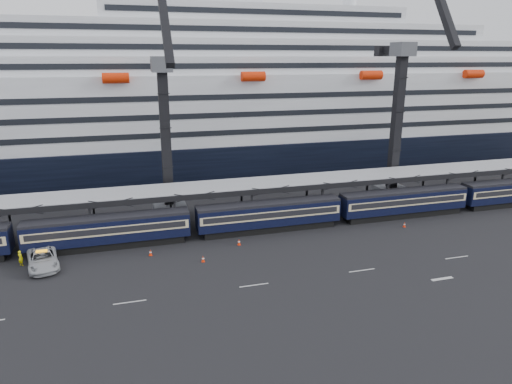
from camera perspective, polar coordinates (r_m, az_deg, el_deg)
ground at (r=54.75m, az=12.94°, el=-7.50°), size 260.00×260.00×0.00m
lane_markings at (r=55.18m, az=23.11°, el=-8.26°), size 111.00×4.27×0.02m
train at (r=60.54m, az=4.68°, el=-2.53°), size 133.05×3.00×4.05m
canopy at (r=64.88m, az=7.36°, el=1.51°), size 130.00×6.25×5.53m
cruise_ship at (r=93.13m, az=-0.95°, el=10.61°), size 214.09×28.84×34.00m
crane_dark_near at (r=63.08m, az=-11.23°, el=7.11°), size 4.50×17.75×35.08m
crane_dark_mid at (r=73.54m, az=17.42°, el=9.10°), size 4.50×18.24×39.64m
pickup_truck at (r=54.88m, az=-25.11°, el=-7.63°), size 4.23×6.96×1.80m
worker at (r=56.33m, az=-27.36°, el=-7.35°), size 0.76×0.72×1.75m
traffic_cone_b at (r=54.12m, az=-13.06°, el=-7.37°), size 0.38×0.38×0.75m
traffic_cone_c at (r=51.55m, az=-6.63°, el=-8.28°), size 0.37×0.37×0.73m
traffic_cone_d at (r=55.59m, az=-2.14°, el=-6.25°), size 0.39×0.39×0.78m
traffic_cone_e at (r=64.40m, az=18.07°, el=-3.89°), size 0.35×0.35×0.69m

